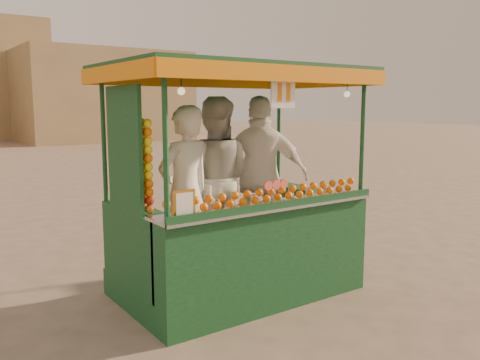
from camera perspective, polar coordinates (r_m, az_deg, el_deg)
ground at (r=5.90m, az=1.81°, el=-11.21°), size 90.00×90.00×0.00m
building_right at (r=30.26m, az=-15.38°, el=9.18°), size 9.00×6.00×5.00m
juice_cart at (r=5.21m, az=-0.37°, el=-5.02°), size 2.62×1.70×2.38m
vendor_left at (r=4.99m, az=-6.27°, el=-1.41°), size 0.70×0.53×1.71m
vendor_middle at (r=5.55m, az=-2.98°, el=0.11°), size 1.11×1.08×1.81m
vendor_right at (r=5.69m, az=2.40°, el=0.40°), size 1.14×0.95×1.82m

